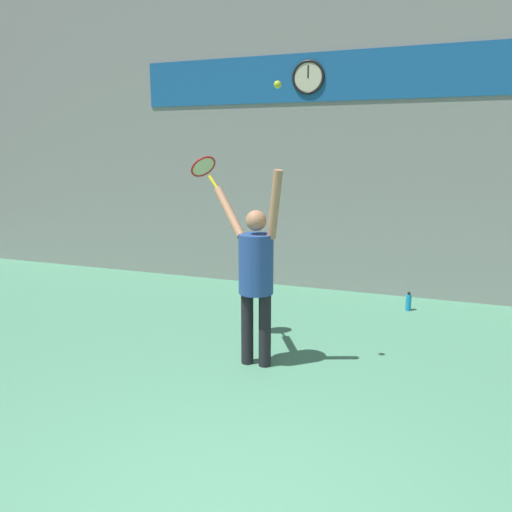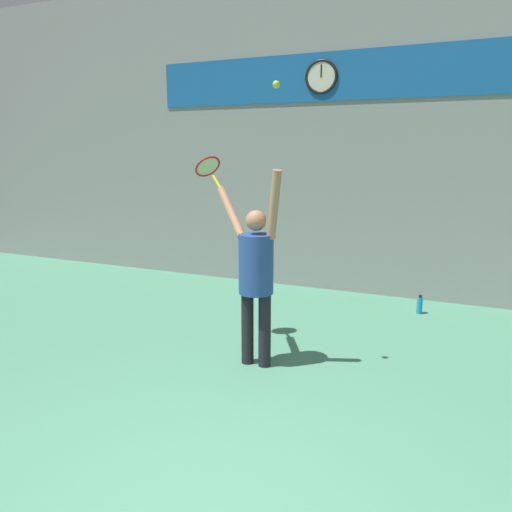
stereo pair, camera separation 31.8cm
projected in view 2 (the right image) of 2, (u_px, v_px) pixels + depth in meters
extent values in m
cube|color=gray|center=(385.00, 132.00, 7.43)|extent=(18.00, 0.10, 5.00)
cube|color=#195B9E|center=(387.00, 73.00, 7.20)|extent=(7.54, 0.02, 0.72)
cylinder|color=beige|center=(321.00, 77.00, 7.57)|extent=(0.47, 0.02, 0.47)
torus|color=black|center=(321.00, 77.00, 7.57)|extent=(0.52, 0.05, 0.52)
cube|color=black|center=(321.00, 71.00, 7.54)|extent=(0.02, 0.01, 0.19)
cylinder|color=black|center=(247.00, 328.00, 5.28)|extent=(0.13, 0.13, 0.79)
cylinder|color=black|center=(265.00, 330.00, 5.20)|extent=(0.13, 0.13, 0.79)
cylinder|color=#26478C|center=(256.00, 264.00, 5.09)|extent=(0.36, 0.36, 0.62)
sphere|color=tan|center=(256.00, 221.00, 5.00)|extent=(0.21, 0.21, 0.21)
cylinder|color=tan|center=(274.00, 205.00, 4.85)|extent=(0.22, 0.20, 0.69)
cylinder|color=tan|center=(231.00, 212.00, 5.28)|extent=(0.51, 0.44, 0.51)
cylinder|color=yellow|center=(217.00, 182.00, 5.51)|extent=(0.17, 0.11, 0.16)
torus|color=red|center=(208.00, 167.00, 5.62)|extent=(0.34, 0.38, 0.24)
cylinder|color=beige|center=(208.00, 167.00, 5.62)|extent=(0.28, 0.32, 0.20)
sphere|color=#CCDB2D|center=(276.00, 84.00, 4.55)|extent=(0.07, 0.07, 0.07)
cylinder|color=#198CCC|center=(420.00, 306.00, 6.95)|extent=(0.08, 0.08, 0.23)
cylinder|color=black|center=(420.00, 296.00, 6.92)|extent=(0.04, 0.04, 0.04)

